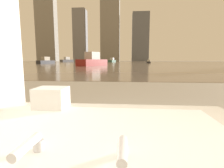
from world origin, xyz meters
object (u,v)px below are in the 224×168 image
Objects in this scene: faucet_far at (123,150)px; towel_stack at (51,97)px; harbor_boat_0 at (67,60)px; faucet_near at (30,146)px.

towel_stack reaches higher than faucet_far.
towel_stack is 74.82m from harbor_boat_0.
towel_stack is at bearing 129.25° from faucet_far.
towel_stack is at bearing -70.80° from harbor_boat_0.
towel_stack is at bearing 107.91° from faucet_near.
harbor_boat_0 is at bearing 109.18° from faucet_near.
towel_stack is 0.04× the size of harbor_boat_0.
faucet_far is 75.69m from harbor_boat_0.
faucet_near is at bearing -72.09° from towel_stack.
towel_stack reaches higher than faucet_near.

